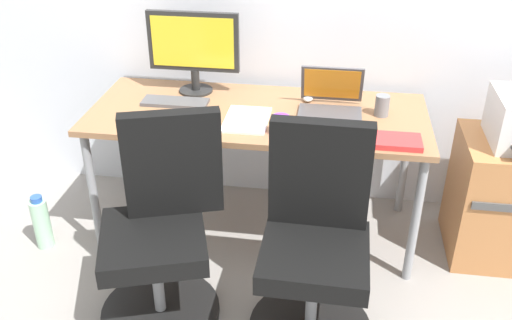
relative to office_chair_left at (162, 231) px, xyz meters
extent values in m
plane|color=gray|center=(0.32, 0.66, -0.42)|extent=(5.28, 5.28, 0.00)
cube|color=#996B47|center=(0.32, 0.66, 0.28)|extent=(1.69, 0.70, 0.03)
cylinder|color=gray|center=(-0.47, 0.36, -0.08)|extent=(0.04, 0.04, 0.69)
cylinder|color=gray|center=(1.12, 0.36, -0.08)|extent=(0.04, 0.04, 0.69)
cylinder|color=gray|center=(-0.47, 0.96, -0.08)|extent=(0.04, 0.04, 0.69)
cylinder|color=gray|center=(1.12, 0.96, -0.08)|extent=(0.04, 0.04, 0.69)
cylinder|color=black|center=(-0.02, -0.06, -0.41)|extent=(0.54, 0.54, 0.03)
cylinder|color=gray|center=(-0.02, -0.06, -0.22)|extent=(0.05, 0.05, 0.34)
cube|color=black|center=(-0.02, -0.06, -0.01)|extent=(0.55, 0.55, 0.09)
cube|color=black|center=(0.04, 0.12, 0.28)|extent=(0.42, 0.20, 0.48)
cylinder|color=gray|center=(0.67, -0.06, -0.22)|extent=(0.05, 0.05, 0.34)
cube|color=black|center=(0.67, -0.06, -0.01)|extent=(0.45, 0.45, 0.09)
cube|color=black|center=(0.66, 0.12, 0.28)|extent=(0.42, 0.08, 0.48)
cylinder|color=#A5D8B2|center=(-0.78, 0.34, -0.28)|extent=(0.09, 0.09, 0.28)
cylinder|color=#2D59B2|center=(-0.78, 0.34, -0.13)|extent=(0.06, 0.06, 0.03)
cylinder|color=#262626|center=(-0.04, 0.87, 0.30)|extent=(0.18, 0.18, 0.01)
cylinder|color=#262626|center=(-0.04, 0.87, 0.36)|extent=(0.04, 0.04, 0.11)
cube|color=#262626|center=(-0.04, 0.87, 0.57)|extent=(0.48, 0.03, 0.31)
cube|color=yellow|center=(-0.04, 0.85, 0.57)|extent=(0.43, 0.00, 0.26)
cube|color=#4C4C51|center=(0.68, 0.65, 0.30)|extent=(0.31, 0.22, 0.02)
cube|color=#4C4C51|center=(0.68, 0.79, 0.41)|extent=(0.31, 0.08, 0.20)
cube|color=orange|center=(0.68, 0.79, 0.41)|extent=(0.28, 0.06, 0.17)
cube|color=silver|center=(0.00, 0.39, 0.30)|extent=(0.34, 0.12, 0.02)
cube|color=#515156|center=(-0.11, 0.69, 0.30)|extent=(0.34, 0.12, 0.02)
ellipsoid|color=silver|center=(0.56, 0.84, 0.31)|extent=(0.06, 0.10, 0.03)
ellipsoid|color=silver|center=(0.72, 0.38, 0.31)|extent=(0.06, 0.10, 0.03)
cylinder|color=purple|center=(0.46, 0.43, 0.34)|extent=(0.08, 0.08, 0.09)
cylinder|color=slate|center=(0.93, 0.71, 0.35)|extent=(0.07, 0.07, 0.10)
cube|color=red|center=(0.99, 0.41, 0.31)|extent=(0.21, 0.15, 0.03)
cube|color=white|center=(0.29, 0.55, 0.30)|extent=(0.21, 0.30, 0.01)
camera|label=1|loc=(0.70, -1.92, 1.49)|focal=40.03mm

